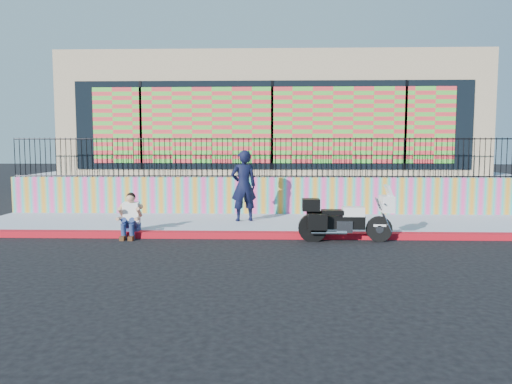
{
  "coord_description": "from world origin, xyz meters",
  "views": [
    {
      "loc": [
        0.01,
        -11.83,
        2.26
      ],
      "look_at": [
        -0.42,
        1.2,
        1.0
      ],
      "focal_mm": 35.0,
      "sensor_mm": 36.0,
      "label": 1
    }
  ],
  "objects": [
    {
      "name": "storefront_building",
      "position": [
        0.0,
        8.13,
        3.25
      ],
      "size": [
        14.0,
        8.06,
        4.0
      ],
      "color": "tan",
      "rests_on": "elevated_platform"
    },
    {
      "name": "seated_man",
      "position": [
        -3.41,
        -0.09,
        0.45
      ],
      "size": [
        0.54,
        0.71,
        1.06
      ],
      "color": "navy",
      "rests_on": "ground"
    },
    {
      "name": "ground",
      "position": [
        0.0,
        0.0,
        0.0
      ],
      "size": [
        90.0,
        90.0,
        0.0
      ],
      "primitive_type": "plane",
      "color": "black",
      "rests_on": "ground"
    },
    {
      "name": "mural_wall",
      "position": [
        0.0,
        3.25,
        0.7
      ],
      "size": [
        16.0,
        0.2,
        1.1
      ],
      "primitive_type": "cube",
      "color": "#F23F90",
      "rests_on": "sidewalk"
    },
    {
      "name": "elevated_platform",
      "position": [
        0.0,
        8.35,
        0.62
      ],
      "size": [
        16.0,
        10.0,
        1.25
      ],
      "primitive_type": "cube",
      "color": "#99A3B8",
      "rests_on": "ground"
    },
    {
      "name": "metal_fence",
      "position": [
        0.0,
        3.25,
        1.85
      ],
      "size": [
        15.8,
        0.04,
        1.2
      ],
      "primitive_type": null,
      "color": "black",
      "rests_on": "mural_wall"
    },
    {
      "name": "sidewalk",
      "position": [
        0.0,
        1.65,
        0.07
      ],
      "size": [
        16.0,
        3.0,
        0.15
      ],
      "primitive_type": "cube",
      "color": "#99A3B8",
      "rests_on": "ground"
    },
    {
      "name": "police_motorcycle",
      "position": [
        1.68,
        -0.35,
        0.56
      ],
      "size": [
        2.13,
        0.7,
        1.33
      ],
      "color": "black",
      "rests_on": "ground"
    },
    {
      "name": "red_curb",
      "position": [
        0.0,
        0.0,
        0.07
      ],
      "size": [
        16.0,
        0.3,
        0.15
      ],
      "primitive_type": "cube",
      "color": "#B60D10",
      "rests_on": "ground"
    },
    {
      "name": "police_officer",
      "position": [
        -0.77,
        1.74,
        1.12
      ],
      "size": [
        0.81,
        0.64,
        1.94
      ],
      "primitive_type": "imported",
      "rotation": [
        0.0,
        0.0,
        3.41
      ],
      "color": "black",
      "rests_on": "sidewalk"
    }
  ]
}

